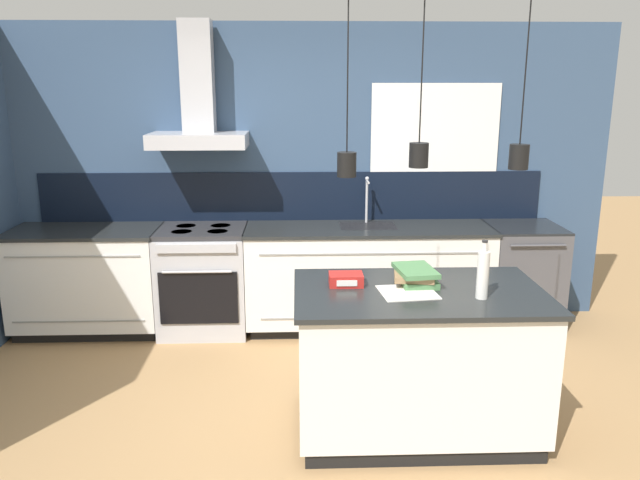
% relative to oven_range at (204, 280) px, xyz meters
% --- Properties ---
extents(ground_plane, '(16.00, 16.00, 0.00)m').
position_rel_oven_range_xyz_m(ground_plane, '(0.77, -1.69, -0.46)').
color(ground_plane, '#A87F51').
rests_on(ground_plane, ground).
extents(wall_back, '(5.60, 2.12, 2.60)m').
position_rel_oven_range_xyz_m(wall_back, '(0.73, 0.31, 0.90)').
color(wall_back, '#354C6B').
rests_on(wall_back, ground_plane).
extents(counter_run_left, '(1.24, 0.64, 0.91)m').
position_rel_oven_range_xyz_m(counter_run_left, '(-0.98, 0.01, 0.01)').
color(counter_run_left, black).
rests_on(counter_run_left, ground_plane).
extents(counter_run_sink, '(2.11, 0.64, 1.32)m').
position_rel_oven_range_xyz_m(counter_run_sink, '(1.42, 0.01, 0.01)').
color(counter_run_sink, black).
rests_on(counter_run_sink, ground_plane).
extents(oven_range, '(0.74, 0.66, 0.91)m').
position_rel_oven_range_xyz_m(oven_range, '(0.00, 0.00, 0.00)').
color(oven_range, '#B5B5BA').
rests_on(oven_range, ground_plane).
extents(dishwasher, '(0.61, 0.65, 0.91)m').
position_rel_oven_range_xyz_m(dishwasher, '(2.77, 0.00, -0.00)').
color(dishwasher, '#4C4C51').
rests_on(dishwasher, ground_plane).
extents(kitchen_island, '(1.49, 0.91, 0.91)m').
position_rel_oven_range_xyz_m(kitchen_island, '(1.53, -1.66, 0.00)').
color(kitchen_island, black).
rests_on(kitchen_island, ground_plane).
extents(bottle_on_island, '(0.07, 0.07, 0.34)m').
position_rel_oven_range_xyz_m(bottle_on_island, '(1.86, -1.81, 0.60)').
color(bottle_on_island, silver).
rests_on(bottle_on_island, kitchen_island).
extents(book_stack, '(0.27, 0.34, 0.10)m').
position_rel_oven_range_xyz_m(book_stack, '(1.53, -1.55, 0.51)').
color(book_stack, '#4C7F4C').
rests_on(book_stack, kitchen_island).
extents(red_supply_box, '(0.20, 0.15, 0.07)m').
position_rel_oven_range_xyz_m(red_supply_box, '(1.10, -1.55, 0.49)').
color(red_supply_box, red).
rests_on(red_supply_box, kitchen_island).
extents(paper_pile, '(0.35, 0.32, 0.01)m').
position_rel_oven_range_xyz_m(paper_pile, '(1.45, -1.71, 0.46)').
color(paper_pile, silver).
rests_on(paper_pile, kitchen_island).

